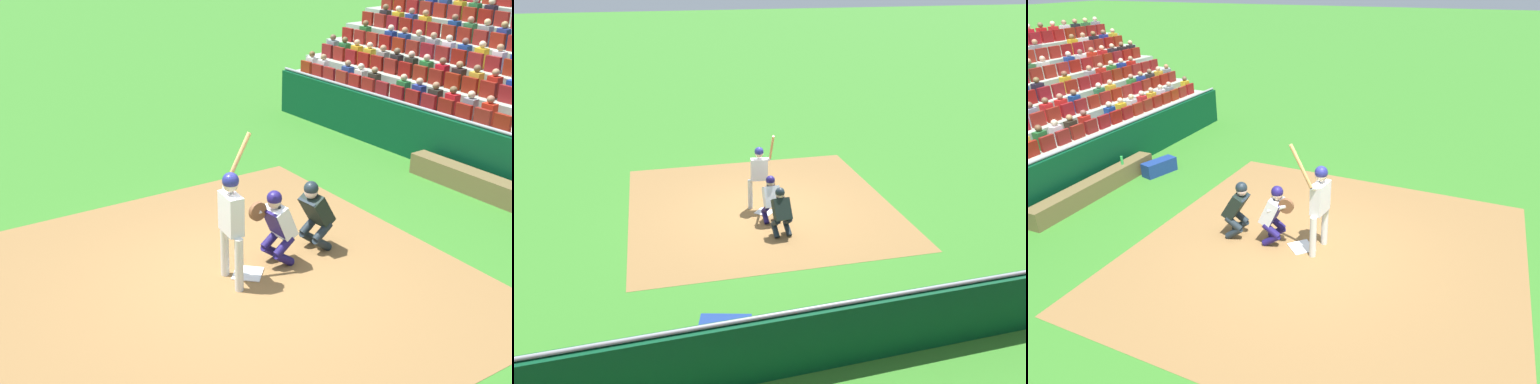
# 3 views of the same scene
# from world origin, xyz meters

# --- Properties ---
(ground_plane) EXTENTS (160.00, 160.00, 0.00)m
(ground_plane) POSITION_xyz_m (0.00, 0.00, 0.00)
(ground_plane) COLOR #347625
(infield_dirt_patch) EXTENTS (7.51, 7.46, 0.01)m
(infield_dirt_patch) POSITION_xyz_m (0.00, 0.50, 0.00)
(infield_dirt_patch) COLOR olive
(infield_dirt_patch) RESTS_ON ground_plane
(home_plate_marker) EXTENTS (0.62, 0.62, 0.02)m
(home_plate_marker) POSITION_xyz_m (0.00, 0.00, 0.02)
(home_plate_marker) COLOR white
(home_plate_marker) RESTS_ON infield_dirt_patch
(batter_at_plate) EXTENTS (0.65, 0.68, 2.23)m
(batter_at_plate) POSITION_xyz_m (-0.05, 0.32, 1.11)
(batter_at_plate) COLOR silver
(batter_at_plate) RESTS_ON ground_plane
(catcher_crouching) EXTENTS (0.47, 0.72, 1.29)m
(catcher_crouching) POSITION_xyz_m (0.03, -0.56, 0.72)
(catcher_crouching) COLOR #1E1657
(catcher_crouching) RESTS_ON ground_plane
(home_plate_umpire) EXTENTS (0.48, 0.52, 1.25)m
(home_plate_umpire) POSITION_xyz_m (0.06, -1.37, 0.68)
(home_plate_umpire) COLOR #1B262D
(home_plate_umpire) RESTS_ON ground_plane
(dugout_wall) EXTENTS (13.93, 0.24, 1.23)m
(dugout_wall) POSITION_xyz_m (0.00, -6.05, 0.59)
(dugout_wall) COLOR #073D20
(dugout_wall) RESTS_ON ground_plane
(dugout_bench) EXTENTS (3.84, 0.40, 0.44)m
(dugout_bench) POSITION_xyz_m (-0.35, -5.50, 0.22)
(dugout_bench) COLOR brown
(dugout_bench) RESTS_ON ground_plane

